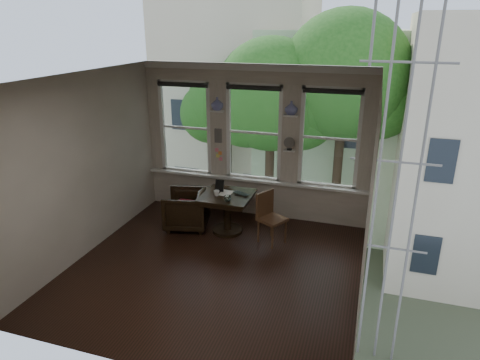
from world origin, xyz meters
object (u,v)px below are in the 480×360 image
(armchair_left, at_px, (186,210))
(laptop, at_px, (239,195))
(table, at_px, (227,213))
(mug, at_px, (217,193))
(side_chair_right, at_px, (272,219))

(armchair_left, bearing_deg, laptop, 82.41)
(table, bearing_deg, mug, -147.76)
(table, height_order, mug, mug)
(table, bearing_deg, armchair_left, -176.52)
(side_chair_right, bearing_deg, laptop, 102.90)
(armchair_left, distance_m, side_chair_right, 1.71)
(table, xyz_separation_m, laptop, (0.22, 0.04, 0.39))
(armchair_left, height_order, mug, mug)
(laptop, height_order, mug, mug)
(armchair_left, relative_size, mug, 7.44)
(side_chair_right, relative_size, mug, 8.53)
(armchair_left, xyz_separation_m, laptop, (1.03, 0.09, 0.40))
(armchair_left, distance_m, mug, 0.78)
(mug, bearing_deg, laptop, 21.30)
(laptop, distance_m, mug, 0.41)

